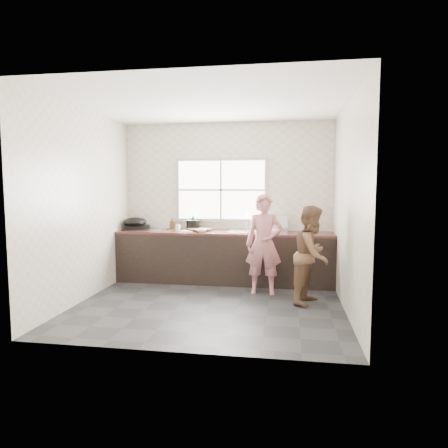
% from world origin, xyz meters
% --- Properties ---
extents(floor, '(3.60, 3.20, 0.01)m').
position_xyz_m(floor, '(0.00, 0.00, -0.01)').
color(floor, '#262629').
rests_on(floor, ground).
extents(ceiling, '(3.60, 3.20, 0.01)m').
position_xyz_m(ceiling, '(0.00, 0.00, 2.71)').
color(ceiling, silver).
rests_on(ceiling, wall_back).
extents(wall_back, '(3.60, 0.01, 2.70)m').
position_xyz_m(wall_back, '(0.00, 1.60, 1.35)').
color(wall_back, beige).
rests_on(wall_back, ground).
extents(wall_left, '(0.01, 3.20, 2.70)m').
position_xyz_m(wall_left, '(-1.80, 0.00, 1.35)').
color(wall_left, beige).
rests_on(wall_left, ground).
extents(wall_right, '(0.01, 3.20, 2.70)m').
position_xyz_m(wall_right, '(1.80, 0.00, 1.35)').
color(wall_right, beige).
rests_on(wall_right, ground).
extents(wall_front, '(3.60, 0.01, 2.70)m').
position_xyz_m(wall_front, '(0.00, -1.60, 1.35)').
color(wall_front, silver).
rests_on(wall_front, ground).
extents(cabinet, '(3.60, 0.62, 0.82)m').
position_xyz_m(cabinet, '(0.00, 1.29, 0.41)').
color(cabinet, black).
rests_on(cabinet, floor).
extents(countertop, '(3.60, 0.64, 0.04)m').
position_xyz_m(countertop, '(0.00, 1.29, 0.84)').
color(countertop, '#3C1E18').
rests_on(countertop, cabinet).
extents(sink, '(0.55, 0.45, 0.02)m').
position_xyz_m(sink, '(0.35, 1.29, 0.86)').
color(sink, silver).
rests_on(sink, countertop).
extents(faucet, '(0.02, 0.02, 0.30)m').
position_xyz_m(faucet, '(0.35, 1.49, 1.01)').
color(faucet, silver).
rests_on(faucet, countertop).
extents(window_frame, '(1.60, 0.05, 1.10)m').
position_xyz_m(window_frame, '(-0.10, 1.59, 1.55)').
color(window_frame, '#9EA0A5').
rests_on(window_frame, wall_back).
extents(window_glazing, '(1.50, 0.01, 1.00)m').
position_xyz_m(window_glazing, '(-0.10, 1.57, 1.55)').
color(window_glazing, white).
rests_on(window_glazing, window_frame).
extents(woman, '(0.52, 0.35, 1.40)m').
position_xyz_m(woman, '(0.70, 0.68, 0.70)').
color(woman, '#BE7277').
rests_on(woman, floor).
extents(person_side, '(0.73, 0.81, 1.36)m').
position_xyz_m(person_side, '(1.39, 0.30, 0.68)').
color(person_side, brown).
rests_on(person_side, floor).
extents(cutting_board, '(0.53, 0.53, 0.04)m').
position_xyz_m(cutting_board, '(-0.43, 1.33, 0.88)').
color(cutting_board, black).
rests_on(cutting_board, countertop).
extents(cleaver, '(0.23, 0.21, 0.01)m').
position_xyz_m(cleaver, '(-0.34, 1.20, 0.90)').
color(cleaver, '#A9ABB0').
rests_on(cleaver, cutting_board).
extents(bowl_mince, '(0.24, 0.24, 0.05)m').
position_xyz_m(bowl_mince, '(-0.36, 1.15, 0.88)').
color(bowl_mince, white).
rests_on(bowl_mince, countertop).
extents(bowl_crabs, '(0.21, 0.21, 0.06)m').
position_xyz_m(bowl_crabs, '(0.84, 1.11, 0.89)').
color(bowl_crabs, white).
rests_on(bowl_crabs, countertop).
extents(bowl_held, '(0.25, 0.25, 0.06)m').
position_xyz_m(bowl_held, '(0.48, 1.10, 0.89)').
color(bowl_held, white).
rests_on(bowl_held, countertop).
extents(black_pot, '(0.24, 0.24, 0.17)m').
position_xyz_m(black_pot, '(-0.58, 1.47, 0.94)').
color(black_pot, black).
rests_on(black_pot, countertop).
extents(plate_food, '(0.27, 0.27, 0.02)m').
position_xyz_m(plate_food, '(-0.60, 1.18, 0.87)').
color(plate_food, white).
rests_on(plate_food, countertop).
extents(bottle_green, '(0.14, 0.14, 0.29)m').
position_xyz_m(bottle_green, '(-0.58, 1.52, 1.00)').
color(bottle_green, '#2D8B35').
rests_on(bottle_green, countertop).
extents(bottle_brown_tall, '(0.10, 0.10, 0.18)m').
position_xyz_m(bottle_brown_tall, '(-0.96, 1.52, 0.95)').
color(bottle_brown_tall, '#493012').
rests_on(bottle_brown_tall, countertop).
extents(bottle_brown_short, '(0.15, 0.15, 0.16)m').
position_xyz_m(bottle_brown_short, '(-0.51, 1.52, 0.94)').
color(bottle_brown_short, '#3F290F').
rests_on(bottle_brown_short, countertop).
extents(glass_jar, '(0.10, 0.10, 0.11)m').
position_xyz_m(glass_jar, '(-0.78, 1.23, 0.91)').
color(glass_jar, silver).
rests_on(glass_jar, countertop).
extents(burner, '(0.56, 0.56, 0.07)m').
position_xyz_m(burner, '(-1.61, 1.50, 0.89)').
color(burner, black).
rests_on(burner, countertop).
extents(wok, '(0.44, 0.44, 0.15)m').
position_xyz_m(wok, '(-1.58, 1.33, 1.00)').
color(wok, black).
rests_on(wok, burner).
extents(dish_rack, '(0.43, 0.38, 0.27)m').
position_xyz_m(dish_rack, '(0.83, 1.43, 0.99)').
color(dish_rack, '#BABCC0').
rests_on(dish_rack, countertop).
extents(pot_lid_left, '(0.32, 0.32, 0.01)m').
position_xyz_m(pot_lid_left, '(-1.22, 1.34, 0.87)').
color(pot_lid_left, '#BABCC2').
rests_on(pot_lid_left, countertop).
extents(pot_lid_right, '(0.26, 0.26, 0.01)m').
position_xyz_m(pot_lid_right, '(-1.15, 1.52, 0.87)').
color(pot_lid_right, silver).
rests_on(pot_lid_right, countertop).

